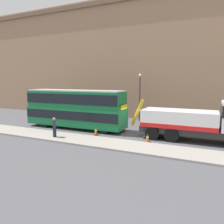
# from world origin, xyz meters

# --- Properties ---
(ground_plane) EXTENTS (120.00, 120.00, 0.00)m
(ground_plane) POSITION_xyz_m (0.00, 0.00, 0.00)
(ground_plane) COLOR #4C4C51
(near_kerb) EXTENTS (60.00, 2.80, 0.15)m
(near_kerb) POSITION_xyz_m (0.00, -4.20, 0.07)
(near_kerb) COLOR gray
(near_kerb) RESTS_ON ground_plane
(building_facade) EXTENTS (60.00, 1.50, 16.00)m
(building_facade) POSITION_xyz_m (0.00, 8.85, 8.07)
(building_facade) COLOR #9E7A5B
(building_facade) RESTS_ON ground_plane
(recovery_tow_truck) EXTENTS (10.15, 2.70, 3.67)m
(recovery_tow_truck) POSITION_xyz_m (5.93, -0.32, 1.76)
(recovery_tow_truck) COLOR #2D2D2D
(recovery_tow_truck) RESTS_ON ground_plane
(double_decker_bus) EXTENTS (11.06, 2.63, 4.06)m
(double_decker_bus) POSITION_xyz_m (-6.45, -0.32, 2.23)
(double_decker_bus) COLOR #146B38
(double_decker_bus) RESTS_ON ground_plane
(pedestrian_onlooker) EXTENTS (0.45, 0.48, 1.71)m
(pedestrian_onlooker) POSITION_xyz_m (-5.69, -4.61, 0.99)
(pedestrian_onlooker) COLOR #232333
(pedestrian_onlooker) RESTS_ON near_kerb
(traffic_cone_near_bus) EXTENTS (0.36, 0.36, 0.72)m
(traffic_cone_near_bus) POSITION_xyz_m (-3.03, -2.02, 0.34)
(traffic_cone_near_bus) COLOR orange
(traffic_cone_near_bus) RESTS_ON ground_plane
(traffic_cone_midway) EXTENTS (0.36, 0.36, 0.72)m
(traffic_cone_midway) POSITION_xyz_m (1.97, -2.28, 0.34)
(traffic_cone_midway) COLOR orange
(traffic_cone_midway) RESTS_ON ground_plane
(street_lamp) EXTENTS (0.36, 0.36, 5.83)m
(street_lamp) POSITION_xyz_m (-1.57, 6.66, 3.47)
(street_lamp) COLOR #38383D
(street_lamp) RESTS_ON ground_plane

